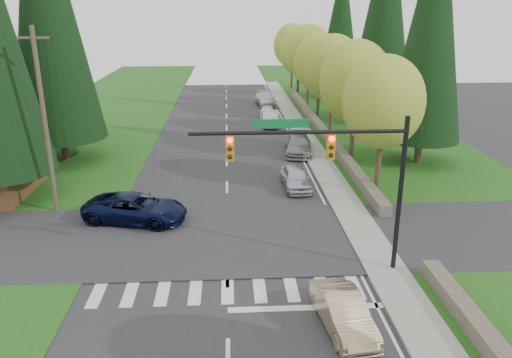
{
  "coord_description": "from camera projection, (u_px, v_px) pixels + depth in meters",
  "views": [
    {
      "loc": [
        0.14,
        -14.4,
        10.82
      ],
      "look_at": [
        1.47,
        8.85,
        2.8
      ],
      "focal_mm": 35.0,
      "sensor_mm": 36.0,
      "label": 1
    }
  ],
  "objects": [
    {
      "name": "conifer_e_c",
      "position": [
        341.0,
        21.0,
        60.15
      ],
      "size": [
        5.1,
        5.1,
        16.8
      ],
      "color": "#38281C",
      "rests_on": "ground"
    },
    {
      "name": "decid_tree_1",
      "position": [
        356.0,
        82.0,
        35.55
      ],
      "size": [
        5.2,
        5.2,
        8.8
      ],
      "color": "#38281C",
      "rests_on": "ground"
    },
    {
      "name": "sedan_champagne",
      "position": [
        343.0,
        312.0,
        17.57
      ],
      "size": [
        1.88,
        4.08,
        1.3
      ],
      "primitive_type": "imported",
      "rotation": [
        0.0,
        0.0,
        0.13
      ],
      "color": "tan",
      "rests_on": "ground"
    },
    {
      "name": "parked_car_e",
      "position": [
        266.0,
        99.0,
        57.94
      ],
      "size": [
        2.62,
        5.3,
        1.48
      ],
      "primitive_type": "imported",
      "rotation": [
        0.0,
        0.0,
        0.11
      ],
      "color": "#BDBCC2",
      "rests_on": "ground"
    },
    {
      "name": "utility_pole",
      "position": [
        45.0,
        121.0,
        26.25
      ],
      "size": [
        1.6,
        0.24,
        10.0
      ],
      "color": "#473828",
      "rests_on": "ground"
    },
    {
      "name": "decid_tree_2",
      "position": [
        333.0,
        69.0,
        42.1
      ],
      "size": [
        5.0,
        5.0,
        8.82
      ],
      "color": "#38281C",
      "rests_on": "ground"
    },
    {
      "name": "parked_car_c",
      "position": [
        270.0,
        119.0,
        47.87
      ],
      "size": [
        1.54,
        4.38,
        1.44
      ],
      "primitive_type": "imported",
      "rotation": [
        0.0,
        0.0,
        -0.0
      ],
      "color": "#BCBCC1",
      "rests_on": "ground"
    },
    {
      "name": "decid_tree_3",
      "position": [
        319.0,
        63.0,
        48.8
      ],
      "size": [
        5.0,
        5.0,
        8.55
      ],
      "color": "#38281C",
      "rests_on": "ground"
    },
    {
      "name": "stone_wall_north",
      "position": [
        320.0,
        128.0,
        45.78
      ],
      "size": [
        0.7,
        40.0,
        0.7
      ],
      "primitive_type": "cube",
      "color": "#4C4438",
      "rests_on": "ground"
    },
    {
      "name": "cross_street",
      "position": [
        227.0,
        239.0,
        24.66
      ],
      "size": [
        120.0,
        8.0,
        0.1
      ],
      "primitive_type": "cube",
      "color": "#28282B",
      "rests_on": "ground"
    },
    {
      "name": "conifer_e_b",
      "position": [
        385.0,
        8.0,
        46.5
      ],
      "size": [
        6.12,
        6.12,
        19.8
      ],
      "color": "#38281C",
      "rests_on": "ground"
    },
    {
      "name": "suv_navy",
      "position": [
        136.0,
        208.0,
        26.4
      ],
      "size": [
        5.86,
        3.73,
        1.5
      ],
      "primitive_type": "imported",
      "rotation": [
        0.0,
        0.0,
        1.33
      ],
      "color": "black",
      "rests_on": "ground"
    },
    {
      "name": "grass_east",
      "position": [
        403.0,
        162.0,
        36.68
      ],
      "size": [
        14.0,
        110.0,
        0.06
      ],
      "primitive_type": "cube",
      "color": "#205617",
      "rests_on": "ground"
    },
    {
      "name": "parked_car_a",
      "position": [
        296.0,
        178.0,
        31.35
      ],
      "size": [
        1.76,
        4.05,
        1.36
      ],
      "primitive_type": "imported",
      "rotation": [
        0.0,
        0.0,
        0.04
      ],
      "color": "silver",
      "rests_on": "ground"
    },
    {
      "name": "curb_east",
      "position": [
        306.0,
        156.0,
        38.18
      ],
      "size": [
        0.2,
        80.0,
        0.13
      ],
      "primitive_type": "cube",
      "color": "gray",
      "rests_on": "ground"
    },
    {
      "name": "ground",
      "position": [
        228.0,
        341.0,
        17.11
      ],
      "size": [
        120.0,
        120.0,
        0.0
      ],
      "primitive_type": "plane",
      "color": "#28282B",
      "rests_on": "ground"
    },
    {
      "name": "decid_tree_6",
      "position": [
        292.0,
        46.0,
        68.55
      ],
      "size": [
        5.2,
        5.2,
        8.86
      ],
      "color": "#38281C",
      "rests_on": "ground"
    },
    {
      "name": "traffic_signal",
      "position": [
        334.0,
        161.0,
        19.97
      ],
      "size": [
        8.7,
        0.37,
        6.8
      ],
      "color": "black",
      "rests_on": "ground"
    },
    {
      "name": "decid_tree_5",
      "position": [
        299.0,
        52.0,
        62.05
      ],
      "size": [
        4.8,
        4.8,
        8.3
      ],
      "color": "#38281C",
      "rests_on": "ground"
    },
    {
      "name": "grass_west",
      "position": [
        43.0,
        169.0,
        35.28
      ],
      "size": [
        14.0,
        110.0,
        0.06
      ],
      "primitive_type": "cube",
      "color": "#205617",
      "rests_on": "ground"
    },
    {
      "name": "conifer_w_e",
      "position": [
        47.0,
        15.0,
        39.43
      ],
      "size": [
        5.78,
        5.78,
        18.8
      ],
      "color": "#38281C",
      "rests_on": "ground"
    },
    {
      "name": "conifer_e_a",
      "position": [
        432.0,
        24.0,
        33.55
      ],
      "size": [
        5.44,
        5.44,
        17.8
      ],
      "color": "#38281C",
      "rests_on": "ground"
    },
    {
      "name": "decid_tree_0",
      "position": [
        383.0,
        102.0,
        29.0
      ],
      "size": [
        4.8,
        4.8,
        8.37
      ],
      "color": "#38281C",
      "rests_on": "ground"
    },
    {
      "name": "parked_car_d",
      "position": [
        267.0,
        112.0,
        51.11
      ],
      "size": [
        1.82,
        3.85,
        1.27
      ],
      "primitive_type": "imported",
      "rotation": [
        0.0,
        0.0,
        -0.09
      ],
      "color": "silver",
      "rests_on": "ground"
    },
    {
      "name": "sidewalk_east",
      "position": [
        317.0,
        156.0,
        38.23
      ],
      "size": [
        1.8,
        80.0,
        0.13
      ],
      "primitive_type": "cube",
      "color": "gray",
      "rests_on": "ground"
    },
    {
      "name": "conifer_w_c",
      "position": [
        45.0,
        0.0,
        33.55
      ],
      "size": [
        6.46,
        6.46,
        20.8
      ],
      "color": "#38281C",
      "rests_on": "ground"
    },
    {
      "name": "decid_tree_4",
      "position": [
        309.0,
        53.0,
        55.28
      ],
      "size": [
        5.4,
        5.4,
        9.18
      ],
      "color": "#38281C",
      "rests_on": "ground"
    },
    {
      "name": "parked_car_b",
      "position": [
        299.0,
        145.0,
        38.76
      ],
      "size": [
        2.54,
        5.07,
        1.41
      ],
      "primitive_type": "imported",
      "rotation": [
        0.0,
        0.0,
        -0.12
      ],
      "color": "gray",
      "rests_on": "ground"
    }
  ]
}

